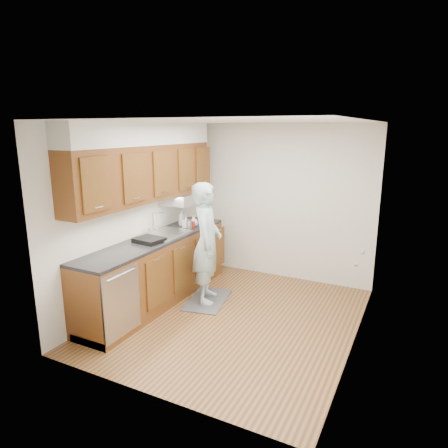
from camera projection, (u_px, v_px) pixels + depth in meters
name	position (u px, v px, depth m)	size (l,w,h in m)	color
floor	(234.00, 318.00, 5.23)	(3.50, 3.50, 0.00)	olive
ceiling	(235.00, 121.00, 4.64)	(3.50, 3.50, 0.00)	white
wall_left	(138.00, 214.00, 5.59)	(0.02, 3.50, 2.50)	silver
wall_right	(361.00, 240.00, 4.28)	(0.02, 3.50, 2.50)	silver
wall_back	(281.00, 202.00, 6.45)	(3.00, 0.02, 2.50)	silver
counter	(158.00, 269.00, 5.64)	(0.64, 2.80, 1.30)	brown
upper_cabinets	(147.00, 164.00, 5.39)	(0.47, 2.80, 1.21)	brown
closet_door	(362.00, 253.00, 4.60)	(0.02, 1.22, 2.05)	silver
floor_mat	(208.00, 300.00, 5.76)	(0.51, 0.87, 0.02)	slate
person	(207.00, 235.00, 5.53)	(0.68, 0.45, 1.92)	#AACACF
soap_bottle_a	(181.00, 217.00, 6.22)	(0.10, 0.10, 0.25)	silver
soap_bottle_b	(186.00, 221.00, 6.09)	(0.08, 0.09, 0.19)	silver
soap_bottle_c	(194.00, 221.00, 6.15)	(0.13, 0.13, 0.17)	silver
soda_can	(193.00, 225.00, 6.04)	(0.06, 0.06, 0.11)	#B0221E
steel_can	(189.00, 224.00, 6.01)	(0.07, 0.07, 0.13)	#A5A5AA
dish_rack	(149.00, 240.00, 5.32)	(0.36, 0.31, 0.06)	black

